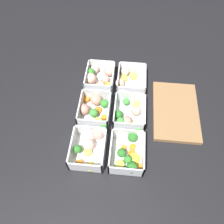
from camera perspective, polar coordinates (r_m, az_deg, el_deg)
ground_plane at (r=0.89m, az=0.00°, el=-0.81°), size 4.00×4.00×0.00m
container_near_left at (r=0.98m, az=-3.28°, el=9.08°), size 0.16×0.14×0.07m
container_near_center at (r=0.87m, az=-4.52°, el=0.79°), size 0.16×0.13×0.07m
container_near_right at (r=0.80m, az=-5.94°, el=-8.96°), size 0.17×0.12×0.07m
container_far_left at (r=0.96m, az=4.07°, el=7.73°), size 0.17×0.14×0.07m
container_far_center at (r=0.86m, az=4.53°, el=-0.74°), size 0.15×0.12×0.07m
container_far_right at (r=0.78m, az=4.23°, el=-10.95°), size 0.15×0.12×0.07m
cutting_board at (r=0.92m, az=16.22°, el=0.30°), size 0.28×0.18×0.02m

